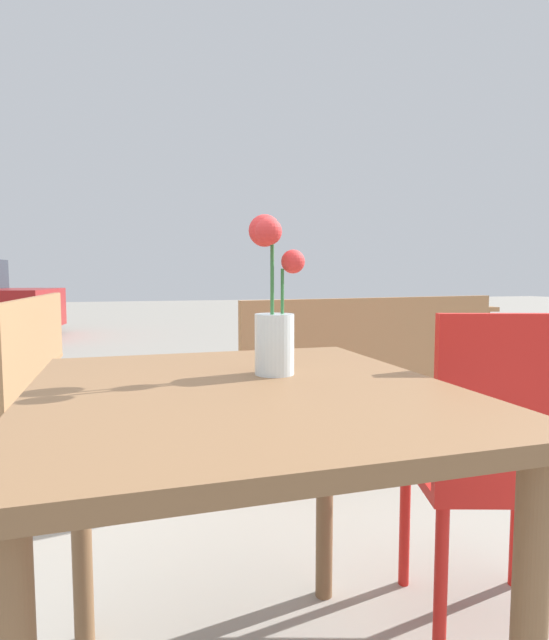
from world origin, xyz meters
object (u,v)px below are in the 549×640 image
object	(u,v)px
table_front	(242,439)
flower_vase	(274,312)
table_back	(419,322)
bench_middle	(367,375)
cafe_chair	(500,457)
bench_near	(19,374)

from	to	relation	value
table_front	flower_vase	xyz separation A→B (m)	(0.09, 0.09, 0.24)
flower_vase	table_back	distance (m)	2.77
bench_middle	table_back	distance (m)	1.26
cafe_chair	bench_near	xyz separation A→B (m)	(-1.42, 1.77, -0.04)
flower_vase	cafe_chair	size ratio (longest dim) A/B	0.40
flower_vase	table_back	xyz separation A→B (m)	(1.74, 2.14, -0.25)
bench_middle	cafe_chair	bearing A→B (deg)	-102.30
flower_vase	cafe_chair	world-z (taller)	flower_vase
flower_vase	table_back	size ratio (longest dim) A/B	0.38
cafe_chair	table_back	bearing A→B (deg)	61.89
bench_middle	table_back	size ratio (longest dim) A/B	1.64
flower_vase	bench_middle	world-z (taller)	flower_vase
cafe_chair	bench_near	distance (m)	2.27
bench_middle	table_back	world-z (taller)	bench_middle
table_front	cafe_chair	size ratio (longest dim) A/B	1.03
bench_middle	bench_near	bearing A→B (deg)	163.31
cafe_chair	table_back	distance (m)	2.44
flower_vase	bench_middle	distance (m)	1.57
table_front	flower_vase	world-z (taller)	flower_vase
cafe_chair	flower_vase	bearing A→B (deg)	178.74
cafe_chair	bench_near	world-z (taller)	cafe_chair
cafe_chair	bench_middle	size ratio (longest dim) A/B	0.58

